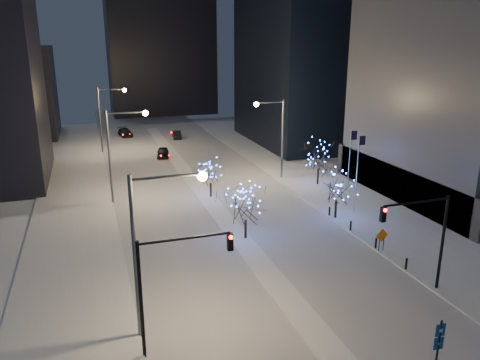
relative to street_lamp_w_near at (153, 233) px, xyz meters
name	(u,v)px	position (x,y,z in m)	size (l,w,h in m)	color
ground	(308,324)	(8.94, -2.00, -6.50)	(160.00, 160.00, 0.00)	white
road	(188,175)	(8.94, 33.00, -6.49)	(20.00, 130.00, 0.02)	silver
median	(197,186)	(8.94, 28.00, -6.42)	(2.00, 80.00, 0.15)	silver
east_sidewalk	(350,199)	(23.94, 18.00, -6.42)	(10.00, 90.00, 0.15)	silver
west_sidewalk	(73,231)	(-5.06, 18.00, -6.42)	(8.00, 90.00, 0.15)	silver
filler_west_far	(1,93)	(-17.06, 68.00, 1.50)	(18.00, 16.00, 16.00)	black
horizon_block	(159,22)	(14.94, 90.00, 14.50)	(24.00, 14.00, 42.00)	black
street_lamp_w_near	(153,233)	(0.00, 0.00, 0.00)	(4.40, 0.56, 10.00)	#595E66
street_lamp_w_mid	(119,144)	(0.00, 25.00, 0.00)	(4.40, 0.56, 10.00)	#595E66
street_lamp_w_far	(106,111)	(0.00, 50.00, 0.00)	(4.40, 0.56, 10.00)	#595E66
street_lamp_east	(276,129)	(19.02, 28.00, -0.05)	(3.90, 0.56, 10.00)	#595E66
traffic_signal_west	(169,276)	(0.50, -2.00, -1.74)	(5.26, 0.43, 7.00)	black
traffic_signal_east	(425,230)	(17.88, -1.00, -1.74)	(5.26, 0.43, 7.00)	black
flagpoles	(354,165)	(22.30, 15.25, -1.70)	(1.35, 2.60, 8.00)	silver
bollards	(363,234)	(19.14, 8.00, -5.90)	(0.16, 12.16, 0.90)	black
car_near	(163,152)	(7.44, 44.05, -5.78)	(1.71, 4.24, 1.45)	black
car_mid	(176,134)	(12.09, 57.69, -5.81)	(1.45, 4.17, 1.37)	black
car_far	(125,132)	(3.49, 62.26, -5.79)	(1.97, 4.86, 1.41)	black
holiday_tree_median_near	(246,204)	(9.44, 11.42, -3.18)	(5.19, 5.19, 4.97)	black
holiday_tree_median_far	(210,173)	(9.44, 23.40, -3.60)	(3.77, 3.77, 4.16)	black
holiday_tree_plaza_near	(337,186)	(19.44, 13.35, -3.13)	(4.10, 4.10, 5.04)	black
holiday_tree_plaza_far	(319,156)	(22.97, 23.94, -2.86)	(4.28, 4.28, 5.29)	black
wayfinding_sign	(439,340)	(13.44, -8.00, -4.60)	(0.55, 0.11, 3.09)	black
construction_sign	(382,237)	(19.24, 5.41, -5.17)	(1.19, 0.13, 1.97)	black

